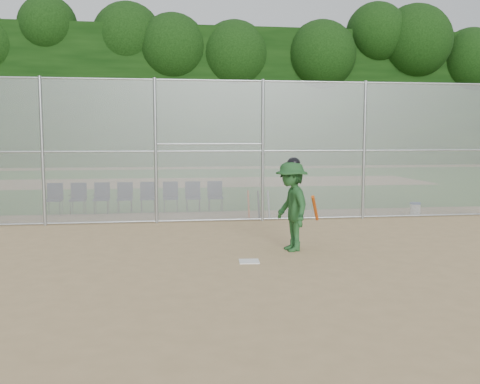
{
  "coord_description": "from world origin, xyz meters",
  "views": [
    {
      "loc": [
        -1.74,
        -9.93,
        2.42
      ],
      "look_at": [
        0.0,
        2.5,
        1.1
      ],
      "focal_mm": 40.0,
      "sensor_mm": 36.0,
      "label": 1
    }
  ],
  "objects": [
    {
      "name": "home_plate",
      "position": [
        -0.16,
        0.06,
        0.01
      ],
      "size": [
        0.42,
        0.42,
        0.02
      ],
      "primitive_type": "cube",
      "rotation": [
        0.0,
        0.0,
        -0.08
      ],
      "color": "white",
      "rests_on": "ground"
    },
    {
      "name": "chair_6",
      "position": [
        -0.88,
        7.06,
        0.48
      ],
      "size": [
        0.54,
        0.52,
        0.96
      ],
      "primitive_type": null,
      "color": "black",
      "rests_on": "ground"
    },
    {
      "name": "chair_7",
      "position": [
        -0.16,
        7.06,
        0.48
      ],
      "size": [
        0.54,
        0.52,
        0.96
      ],
      "primitive_type": null,
      "color": "black",
      "rests_on": "ground"
    },
    {
      "name": "water_cooler",
      "position": [
        5.76,
        5.23,
        0.21
      ],
      "size": [
        0.33,
        0.33,
        0.41
      ],
      "color": "white",
      "rests_on": "ground"
    },
    {
      "name": "treeline",
      "position": [
        0.0,
        20.0,
        5.5
      ],
      "size": [
        81.0,
        60.0,
        11.0
      ],
      "color": "black",
      "rests_on": "ground"
    },
    {
      "name": "chair_5",
      "position": [
        -1.59,
        7.06,
        0.48
      ],
      "size": [
        0.54,
        0.52,
        0.96
      ],
      "primitive_type": null,
      "color": "black",
      "rests_on": "ground"
    },
    {
      "name": "chair_2",
      "position": [
        -3.73,
        7.06,
        0.48
      ],
      "size": [
        0.54,
        0.52,
        0.96
      ],
      "primitive_type": null,
      "color": "black",
      "rests_on": "ground"
    },
    {
      "name": "spare_bats",
      "position": [
        0.96,
        5.38,
        0.41
      ],
      "size": [
        0.66,
        0.37,
        0.83
      ],
      "color": "#D84C14",
      "rests_on": "ground"
    },
    {
      "name": "backstop_fence",
      "position": [
        0.0,
        5.0,
        2.07
      ],
      "size": [
        16.09,
        0.09,
        4.0
      ],
      "color": "gray",
      "rests_on": "ground"
    },
    {
      "name": "batter_at_plate",
      "position": [
        0.88,
        0.95,
        0.96
      ],
      "size": [
        1.01,
        1.39,
        1.98
      ],
      "color": "#1F4E23",
      "rests_on": "ground"
    },
    {
      "name": "dirt_patch_far",
      "position": [
        0.0,
        18.0,
        0.01
      ],
      "size": [
        24.0,
        24.0,
        0.0
      ],
      "primitive_type": "plane",
      "color": "tan",
      "rests_on": "ground"
    },
    {
      "name": "ground",
      "position": [
        0.0,
        0.0,
        0.0
      ],
      "size": [
        100.0,
        100.0,
        0.0
      ],
      "primitive_type": "plane",
      "color": "tan",
      "rests_on": "ground"
    },
    {
      "name": "chair_0",
      "position": [
        -5.16,
        7.06,
        0.48
      ],
      "size": [
        0.54,
        0.52,
        0.96
      ],
      "primitive_type": null,
      "color": "black",
      "rests_on": "ground"
    },
    {
      "name": "chair_3",
      "position": [
        -3.02,
        7.06,
        0.48
      ],
      "size": [
        0.54,
        0.52,
        0.96
      ],
      "primitive_type": null,
      "color": "black",
      "rests_on": "ground"
    },
    {
      "name": "chair_1",
      "position": [
        -4.45,
        7.06,
        0.48
      ],
      "size": [
        0.54,
        0.52,
        0.96
      ],
      "primitive_type": null,
      "color": "black",
      "rests_on": "ground"
    },
    {
      "name": "grass_strip",
      "position": [
        0.0,
        18.0,
        0.01
      ],
      "size": [
        100.0,
        100.0,
        0.0
      ],
      "primitive_type": "plane",
      "color": "#2C651E",
      "rests_on": "ground"
    },
    {
      "name": "chair_4",
      "position": [
        -2.3,
        7.06,
        0.48
      ],
      "size": [
        0.54,
        0.52,
        0.96
      ],
      "primitive_type": null,
      "color": "black",
      "rests_on": "ground"
    }
  ]
}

